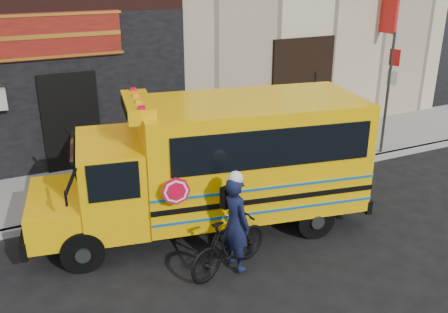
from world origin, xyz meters
TOP-DOWN VIEW (x-y plane):
  - ground at (0.00, 0.00)m, footprint 120.00×120.00m
  - curb at (0.00, 2.60)m, footprint 40.00×0.20m
  - sidewalk at (0.00, 4.10)m, footprint 40.00×3.00m
  - school_bus at (-0.96, 1.12)m, footprint 7.17×3.32m
  - sign_pole at (5.02, 2.75)m, footprint 0.12×0.30m
  - bicycle at (-1.51, -0.48)m, footprint 1.90×1.06m
  - cyclist at (-1.40, -0.49)m, footprint 0.58×0.75m

SIDE VIEW (x-z plane):
  - ground at x=0.00m, z-range 0.00..0.00m
  - curb at x=0.00m, z-range 0.00..0.15m
  - sidewalk at x=0.00m, z-range 0.00..0.15m
  - bicycle at x=-1.51m, z-range 0.00..1.10m
  - cyclist at x=-1.40m, z-range 0.00..1.81m
  - school_bus at x=-0.96m, z-range 0.05..2.97m
  - sign_pole at x=5.02m, z-range 0.17..3.74m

